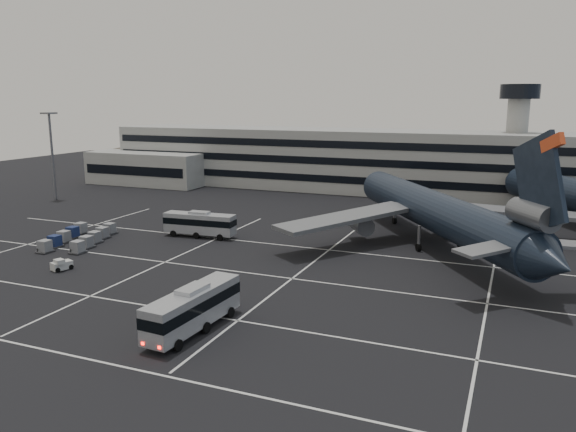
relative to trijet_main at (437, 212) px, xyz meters
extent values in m
plane|color=black|center=(-25.66, -25.19, -5.25)|extent=(260.00, 260.00, 0.00)
cube|color=silver|center=(-25.66, -47.19, -5.24)|extent=(90.00, 0.25, 0.01)
cube|color=silver|center=(-25.66, -35.19, -5.24)|extent=(90.00, 0.25, 0.01)
cube|color=silver|center=(-25.66, -21.19, -5.24)|extent=(90.00, 0.25, 0.01)
cube|color=silver|center=(-25.66, -7.19, -5.24)|extent=(90.00, 0.25, 0.01)
cube|color=silver|center=(-55.66, -19.19, -5.24)|extent=(0.25, 55.00, 0.01)
cube|color=silver|center=(-31.66, -19.19, -5.24)|extent=(0.25, 55.00, 0.01)
cube|color=silver|center=(-13.66, -19.19, -5.24)|extent=(0.25, 55.00, 0.01)
cube|color=silver|center=(8.34, -19.19, -5.24)|extent=(0.25, 55.00, 0.01)
cube|color=gray|center=(-25.66, 46.81, 1.75)|extent=(120.00, 18.00, 14.00)
cube|color=black|center=(-25.66, 37.76, -1.75)|extent=(118.00, 0.20, 1.60)
cube|color=black|center=(-25.66, 37.76, 2.25)|extent=(118.00, 0.20, 1.60)
cube|color=black|center=(-25.66, 37.76, 5.95)|extent=(118.00, 0.20, 1.60)
cube|color=gray|center=(-75.66, 34.81, -1.25)|extent=(30.00, 10.00, 8.00)
cylinder|color=gray|center=(9.34, 48.81, 5.75)|extent=(4.40, 4.40, 22.00)
cylinder|color=black|center=(9.34, 48.81, 17.25)|extent=(8.00, 8.00, 3.00)
ellipsoid|color=#38332B|center=(-85.66, 144.81, -15.75)|extent=(196.00, 140.00, 32.00)
ellipsoid|color=#38332B|center=(4.34, 144.81, -18.75)|extent=(252.00, 180.00, 44.00)
cylinder|color=slate|center=(-80.66, 9.81, 3.75)|extent=(0.50, 0.50, 18.00)
cube|color=slate|center=(-80.66, 9.81, 12.85)|extent=(2.40, 2.40, 0.35)
cylinder|color=black|center=(-0.27, 0.42, -0.05)|extent=(30.92, 43.26, 5.60)
cone|color=black|center=(-14.59, 22.36, -0.05)|extent=(7.15, 6.83, 5.60)
cone|color=black|center=(14.21, -21.77, -0.05)|extent=(6.95, 6.94, 5.04)
cube|color=black|center=(12.30, -18.84, 7.35)|extent=(5.60, 8.21, 10.97)
cube|color=#D4441C|center=(13.11, -20.10, 11.55)|extent=(2.23, 3.01, 2.24)
cylinder|color=#595B60|center=(12.02, -18.42, 4.05)|extent=(5.54, 6.50, 2.70)
cube|color=slate|center=(8.23, -20.30, 0.55)|extent=(7.56, 7.58, 0.87)
cube|color=slate|center=(15.27, -15.71, 0.55)|extent=(8.16, 5.69, 0.87)
cube|color=slate|center=(-11.84, -4.74, -0.85)|extent=(17.09, 21.20, 1.75)
cylinder|color=#595B60|center=(-10.96, -0.58, -2.55)|extent=(5.27, 6.08, 2.70)
cube|color=slate|center=(9.10, 8.93, -0.85)|extent=(22.65, 9.64, 1.75)
cylinder|color=#595B60|center=(4.95, 9.80, -2.55)|extent=(5.27, 6.08, 2.70)
cylinder|color=slate|center=(-8.67, 13.28, -3.05)|extent=(0.44, 0.44, 3.00)
cylinder|color=black|center=(-8.67, 13.28, -4.70)|extent=(1.02, 1.19, 1.10)
cylinder|color=slate|center=(-1.86, -3.00, -3.05)|extent=(0.44, 0.44, 3.00)
cylinder|color=black|center=(-1.86, -3.00, -4.70)|extent=(1.02, 1.19, 1.10)
cylinder|color=slate|center=(3.50, 0.50, -3.05)|extent=(0.44, 0.44, 3.00)
cylinder|color=black|center=(3.50, 0.50, -4.70)|extent=(1.02, 1.19, 1.10)
cone|color=black|center=(9.20, 38.33, -0.05)|extent=(7.16, 6.88, 5.60)
cube|color=#999CA1|center=(-16.32, -38.80, -3.02)|extent=(3.52, 12.11, 3.26)
cube|color=black|center=(-16.32, -38.80, -2.63)|extent=(3.58, 12.17, 1.03)
cube|color=#999CA1|center=(-16.32, -38.80, -1.20)|extent=(1.96, 3.37, 0.38)
cylinder|color=black|center=(-17.96, -42.89, -4.73)|extent=(0.42, 1.06, 1.04)
cylinder|color=black|center=(-15.25, -43.07, -4.73)|extent=(0.42, 1.06, 1.04)
cylinder|color=black|center=(-17.68, -38.71, -4.73)|extent=(0.42, 1.06, 1.04)
cylinder|color=black|center=(-14.97, -38.90, -4.73)|extent=(0.42, 1.06, 1.04)
cylinder|color=black|center=(-17.40, -34.54, -4.73)|extent=(0.42, 1.06, 1.04)
cylinder|color=black|center=(-14.69, -34.72, -4.73)|extent=(0.42, 1.06, 1.04)
cube|color=#FF0C05|center=(-17.60, -44.73, -4.27)|extent=(0.28, 0.11, 0.24)
cube|color=#FF0C05|center=(-15.86, -44.85, -4.27)|extent=(0.28, 0.11, 0.24)
cube|color=#999CA1|center=(-34.67, -7.38, -3.15)|extent=(11.46, 3.43, 3.08)
cube|color=black|center=(-34.67, -7.38, -2.78)|extent=(11.52, 3.50, 0.98)
cube|color=#999CA1|center=(-34.67, -7.38, -1.42)|extent=(3.20, 1.88, 0.36)
cylinder|color=black|center=(-30.63, -8.35, -4.76)|extent=(1.01, 0.40, 0.99)
cylinder|color=black|center=(-30.83, -5.79, -4.76)|extent=(1.01, 0.40, 0.99)
cylinder|color=black|center=(-34.57, -8.66, -4.76)|extent=(1.01, 0.40, 0.99)
cylinder|color=black|center=(-34.77, -6.10, -4.76)|extent=(1.01, 0.40, 0.99)
cylinder|color=black|center=(-38.51, -8.96, -4.76)|extent=(1.01, 0.40, 0.99)
cylinder|color=black|center=(-38.71, -6.40, -4.76)|extent=(1.01, 0.40, 0.99)
cube|color=#B9B9B5|center=(-41.59, -28.96, -4.65)|extent=(2.03, 2.71, 0.99)
cube|color=#B9B9B5|center=(-41.77, -29.48, -3.99)|extent=(1.46, 1.32, 0.55)
cylinder|color=black|center=(-42.45, -29.60, -4.94)|extent=(0.43, 0.66, 0.61)
cylinder|color=black|center=(-41.31, -29.99, -4.94)|extent=(0.43, 0.66, 0.61)
cylinder|color=black|center=(-41.88, -27.94, -4.94)|extent=(0.43, 0.66, 0.61)
cylinder|color=black|center=(-40.74, -28.33, -4.94)|extent=(0.43, 0.66, 0.61)
cube|color=#2D2D30|center=(-49.85, -23.54, -5.10)|extent=(2.34, 2.52, 0.17)
cylinder|color=black|center=(-49.85, -23.54, -5.15)|extent=(0.09, 0.19, 0.19)
cube|color=gray|center=(-49.85, -23.54, -4.26)|extent=(1.84, 1.84, 1.51)
cube|color=#2D2D30|center=(-45.35, -22.10, -5.10)|extent=(2.34, 2.52, 0.17)
cylinder|color=black|center=(-45.35, -22.10, -5.15)|extent=(0.09, 0.19, 0.19)
cube|color=gray|center=(-45.35, -22.10, -4.26)|extent=(1.84, 1.84, 1.51)
cube|color=#2D2D30|center=(-50.71, -20.84, -5.10)|extent=(2.34, 2.52, 0.17)
cylinder|color=black|center=(-50.71, -20.84, -5.15)|extent=(0.09, 0.19, 0.19)
cube|color=#16224D|center=(-50.71, -20.84, -4.26)|extent=(1.84, 1.84, 1.51)
cube|color=#2D2D30|center=(-46.22, -19.40, -5.10)|extent=(2.34, 2.52, 0.17)
cylinder|color=black|center=(-46.22, -19.40, -5.15)|extent=(0.09, 0.19, 0.19)
cube|color=gray|center=(-46.22, -19.40, -4.26)|extent=(1.84, 1.84, 1.51)
cube|color=#2D2D30|center=(-51.57, -18.14, -5.10)|extent=(2.34, 2.52, 0.17)
cylinder|color=black|center=(-51.57, -18.14, -5.15)|extent=(0.09, 0.19, 0.19)
cube|color=gray|center=(-51.57, -18.14, -4.26)|extent=(1.84, 1.84, 1.51)
cube|color=#2D2D30|center=(-47.08, -16.71, -5.10)|extent=(2.34, 2.52, 0.17)
cylinder|color=black|center=(-47.08, -16.71, -5.15)|extent=(0.09, 0.19, 0.19)
cube|color=gray|center=(-47.08, -16.71, -4.26)|extent=(1.84, 1.84, 1.51)
cube|color=#2D2D30|center=(-52.44, -15.45, -5.10)|extent=(2.34, 2.52, 0.17)
cylinder|color=black|center=(-52.44, -15.45, -5.15)|extent=(0.09, 0.19, 0.19)
cube|color=#16224D|center=(-52.44, -15.45, -4.26)|extent=(1.84, 1.84, 1.51)
cube|color=#2D2D30|center=(-47.94, -14.01, -5.10)|extent=(2.34, 2.52, 0.17)
cylinder|color=black|center=(-47.94, -14.01, -5.15)|extent=(0.09, 0.19, 0.19)
cube|color=gray|center=(-47.94, -14.01, -4.26)|extent=(1.84, 1.84, 1.51)
cube|color=#2D2D30|center=(-53.30, -12.75, -5.10)|extent=(2.34, 2.52, 0.17)
cylinder|color=black|center=(-53.30, -12.75, -5.15)|extent=(0.09, 0.19, 0.19)
cube|color=gray|center=(-53.30, -12.75, -4.26)|extent=(1.84, 1.84, 1.51)
cube|color=#2D2D30|center=(-48.80, -11.31, -5.10)|extent=(2.34, 2.52, 0.17)
cylinder|color=black|center=(-48.80, -11.31, -5.15)|extent=(0.09, 0.19, 0.19)
cube|color=gray|center=(-48.80, -11.31, -4.26)|extent=(1.84, 1.84, 1.51)
camera|label=1|loc=(10.24, -80.38, 15.70)|focal=35.00mm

